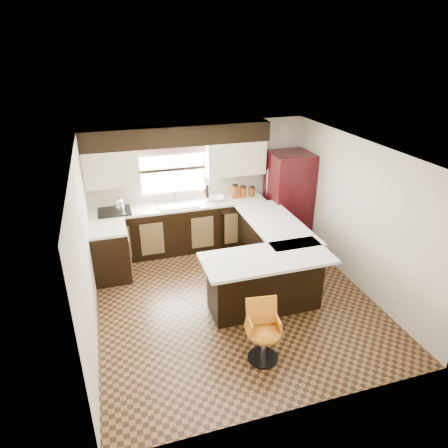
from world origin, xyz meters
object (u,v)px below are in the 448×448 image
object	(u,v)px
peninsula_long	(271,248)
refrigerator	(288,198)
peninsula_return	(265,283)
bar_chair	(264,333)

from	to	relation	value
peninsula_long	refrigerator	xyz separation A→B (m)	(0.79, 1.07, 0.46)
peninsula_long	peninsula_return	world-z (taller)	same
peninsula_return	refrigerator	world-z (taller)	refrigerator
peninsula_long	peninsula_return	xyz separation A→B (m)	(-0.53, -0.97, 0.00)
refrigerator	peninsula_long	bearing A→B (deg)	-126.55
peninsula_long	refrigerator	distance (m)	1.40
refrigerator	bar_chair	distance (m)	3.55
peninsula_long	refrigerator	bearing A→B (deg)	53.45
peninsula_long	bar_chair	size ratio (longest dim) A/B	2.37
bar_chair	peninsula_long	bearing A→B (deg)	71.87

